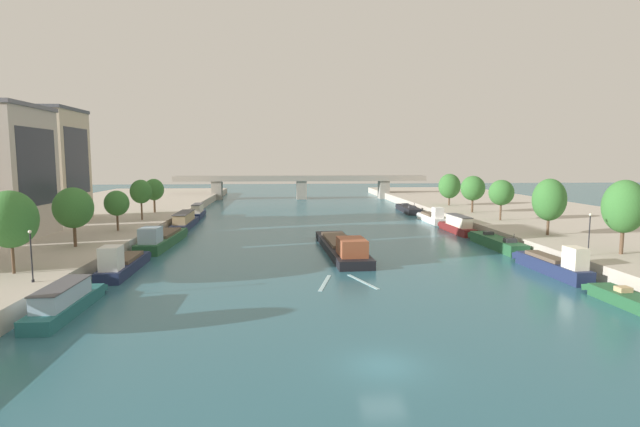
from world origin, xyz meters
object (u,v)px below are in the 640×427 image
tree_left_by_lamp (117,203)px  lamppost_left_bank (31,254)px  tree_left_nearest (154,190)px  moored_boat_right_end (554,264)px  moored_boat_left_second (65,301)px  moored_boat_right_gap_after (432,217)px  moored_boat_left_end (185,221)px  barge_midriver (342,246)px  tree_right_third (501,193)px  moored_boat_left_lone (123,264)px  tree_right_midway (449,186)px  moored_boat_right_lone (457,225)px  tree_left_midway (141,192)px  moored_boat_right_midway (496,242)px  tree_right_past_mid (473,188)px  tree_right_second (549,200)px  bridge_far (301,184)px  moored_boat_left_far (162,239)px  lamppost_right_bank (589,232)px  tree_right_distant (624,207)px  tree_left_far (73,208)px  tree_left_third (10,219)px  moored_boat_right_far (408,209)px  moored_boat_left_upstream (198,212)px

tree_left_by_lamp → lamppost_left_bank: bearing=-84.8°
tree_left_nearest → moored_boat_right_end: bearing=-42.0°
moored_boat_left_second → moored_boat_right_gap_after: size_ratio=0.91×
moored_boat_left_end → tree_left_nearest: 11.95m
barge_midriver → tree_right_third: bearing=31.2°
moored_boat_left_lone → tree_right_midway: (51.50, 50.57, 4.85)m
moored_boat_right_lone → tree_left_midway: 50.63m
moored_boat_right_midway → tree_right_past_mid: (7.07, 26.13, 5.46)m
moored_boat_left_end → tree_right_second: tree_right_second is taller
moored_boat_right_midway → bridge_far: (-22.26, 79.48, 3.68)m
tree_left_nearest → tree_right_past_mid: 58.55m
moored_boat_left_lone → tree_left_by_lamp: tree_left_by_lamp is taller
moored_boat_left_second → moored_boat_left_far: size_ratio=0.66×
tree_right_midway → bridge_far: size_ratio=0.09×
tree_right_third → moored_boat_right_end: bearing=-105.0°
moored_boat_right_midway → tree_left_by_lamp: size_ratio=2.40×
moored_boat_left_end → lamppost_right_bank: (47.58, -36.35, 3.00)m
moored_boat_right_end → tree_left_by_lamp: size_ratio=2.15×
tree_right_third → tree_right_past_mid: bearing=90.3°
tree_right_third → lamppost_left_bank: tree_right_third is taller
tree_left_by_lamp → tree_right_midway: bearing=29.1°
moored_boat_left_second → moored_boat_left_lone: size_ratio=0.90×
moored_boat_right_end → tree_right_distant: tree_right_distant is taller
tree_right_second → tree_left_far: bearing=-176.0°
barge_midriver → tree_left_midway: size_ratio=3.49×
tree_left_third → moored_boat_left_lone: bearing=44.8°
moored_boat_right_midway → moored_boat_right_lone: size_ratio=1.14×
moored_boat_right_lone → tree_right_midway: size_ratio=1.74×
tree_left_third → lamppost_right_bank: tree_left_third is taller
moored_boat_left_lone → moored_boat_right_far: 69.57m
moored_boat_right_lone → tree_right_past_mid: size_ratio=1.72×
moored_boat_right_gap_after → tree_left_nearest: tree_left_nearest is taller
moored_boat_right_midway → tree_left_far: 51.58m
moored_boat_right_far → tree_left_by_lamp: tree_left_by_lamp is taller
moored_boat_right_lone → bridge_far: size_ratio=0.16×
lamppost_right_bank → bridge_far: bridge_far is taller
moored_boat_right_midway → tree_left_by_lamp: bearing=171.5°
moored_boat_right_end → tree_left_midway: tree_left_midway is taller
moored_boat_right_gap_after → tree_right_past_mid: 9.23m
moored_boat_left_end → tree_left_midway: (-6.19, -2.89, 5.18)m
tree_left_midway → tree_right_distant: tree_right_distant is taller
moored_boat_right_lone → tree_right_distant: tree_right_distant is taller
moored_boat_left_upstream → moored_boat_right_end: 67.54m
moored_boat_left_lone → tree_right_distant: size_ratio=1.58×
moored_boat_left_upstream → tree_left_midway: tree_left_midway is taller
barge_midriver → tree_left_midway: bearing=144.1°
moored_boat_left_end → moored_boat_right_gap_after: moored_boat_right_gap_after is taller
tree_right_third → moored_boat_right_midway: bearing=-116.1°
tree_left_nearest → moored_boat_left_end: bearing=-50.0°
moored_boat_left_upstream → bridge_far: bearing=62.6°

